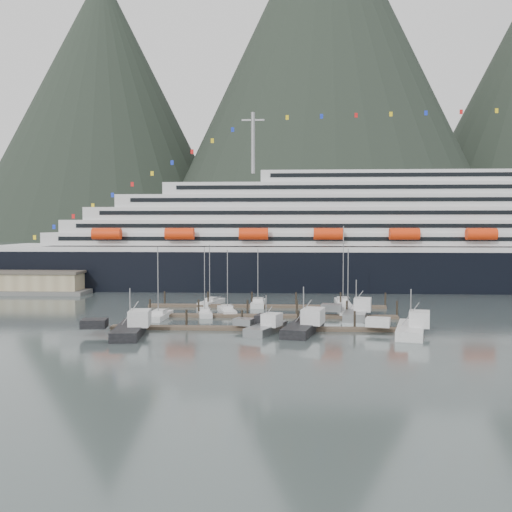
% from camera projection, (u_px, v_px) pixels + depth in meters
% --- Properties ---
extents(ground, '(1600.00, 1600.00, 0.00)m').
position_uv_depth(ground, '(291.00, 320.00, 104.65)').
color(ground, '#4F5E5C').
rests_on(ground, ground).
extents(mountains, '(870.00, 440.00, 420.00)m').
position_uv_depth(mountains, '(336.00, 96.00, 680.12)').
color(mountains, black).
rests_on(mountains, ground).
extents(cruise_ship, '(210.00, 30.40, 50.30)m').
position_uv_depth(cruise_ship, '(405.00, 242.00, 157.18)').
color(cruise_ship, black).
rests_on(cruise_ship, ground).
extents(warehouse, '(46.00, 20.00, 5.80)m').
position_uv_depth(warehouse, '(4.00, 282.00, 150.32)').
color(warehouse, '#595956').
rests_on(warehouse, ground).
extents(dock_near, '(48.18, 2.28, 3.20)m').
position_uv_depth(dock_near, '(261.00, 328.00, 94.98)').
color(dock_near, '#4F4033').
rests_on(dock_near, ground).
extents(dock_mid, '(48.18, 2.28, 3.20)m').
position_uv_depth(dock_mid, '(264.00, 316.00, 107.95)').
color(dock_mid, '#4F4033').
rests_on(dock_mid, ground).
extents(dock_far, '(48.18, 2.28, 3.20)m').
position_uv_depth(dock_far, '(267.00, 306.00, 120.91)').
color(dock_far, '#4F4033').
rests_on(dock_far, ground).
extents(sailboat_a, '(3.20, 9.27, 13.32)m').
position_uv_depth(sailboat_a, '(160.00, 316.00, 106.40)').
color(sailboat_a, silver).
rests_on(sailboat_a, ground).
extents(sailboat_b, '(4.11, 9.00, 13.04)m').
position_uv_depth(sailboat_b, '(204.00, 313.00, 110.33)').
color(sailboat_b, silver).
rests_on(sailboat_b, ground).
extents(sailboat_c, '(4.65, 9.40, 12.45)m').
position_uv_depth(sailboat_c, '(227.00, 311.00, 112.78)').
color(sailboat_c, silver).
rests_on(sailboat_c, ground).
extents(sailboat_e, '(4.91, 9.74, 13.00)m').
position_uv_depth(sailboat_e, '(211.00, 303.00, 125.07)').
color(sailboat_e, silver).
rests_on(sailboat_e, ground).
extents(sailboat_f, '(2.74, 9.32, 12.29)m').
position_uv_depth(sailboat_f, '(258.00, 304.00, 123.17)').
color(sailboat_f, silver).
rests_on(sailboat_f, ground).
extents(sailboat_g, '(2.83, 11.05, 16.93)m').
position_uv_depth(sailboat_g, '(343.00, 303.00, 123.98)').
color(sailboat_g, silver).
rests_on(sailboat_g, ground).
extents(sailboat_h, '(3.80, 9.70, 12.82)m').
position_uv_depth(sailboat_h, '(348.00, 313.00, 110.81)').
color(sailboat_h, silver).
rests_on(sailboat_h, ground).
extents(trawler_a, '(10.54, 14.54, 7.84)m').
position_uv_depth(trawler_a, '(129.00, 328.00, 90.97)').
color(trawler_a, black).
rests_on(trawler_a, ground).
extents(trawler_b, '(8.63, 10.37, 6.38)m').
position_uv_depth(trawler_b, '(265.00, 327.00, 92.65)').
color(trawler_b, '#919497').
rests_on(trawler_b, ground).
extents(trawler_c, '(11.45, 15.66, 7.77)m').
position_uv_depth(trawler_c, '(302.00, 325.00, 93.59)').
color(trawler_c, black).
rests_on(trawler_c, ground).
extents(trawler_d, '(10.20, 13.38, 7.67)m').
position_uv_depth(trawler_d, '(409.00, 328.00, 90.87)').
color(trawler_d, silver).
rests_on(trawler_d, ground).
extents(trawler_e, '(9.27, 12.13, 7.58)m').
position_uv_depth(trawler_e, '(355.00, 313.00, 107.36)').
color(trawler_e, '#919497').
rests_on(trawler_e, ground).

